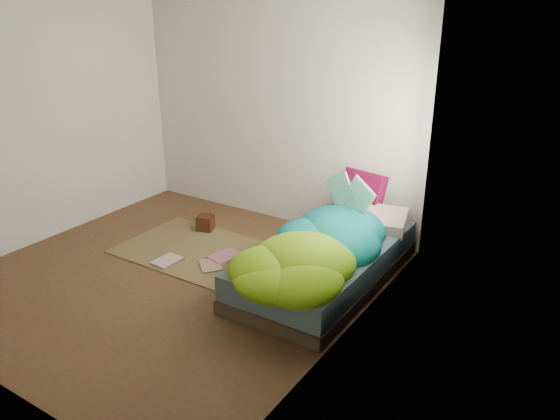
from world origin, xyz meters
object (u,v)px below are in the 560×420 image
object	(u,v)px
floor_book_b	(218,253)
floor_book_a	(160,258)
wooden_box	(206,223)
pillow_magenta	(362,193)
bed	(325,263)
open_book	(350,183)

from	to	relation	value
floor_book_b	floor_book_a	bearing A→B (deg)	-121.96
wooden_box	pillow_magenta	bearing A→B (deg)	21.88
bed	open_book	bearing A→B (deg)	89.25
open_book	floor_book_b	size ratio (longest dim) A/B	1.50
bed	pillow_magenta	xyz separation A→B (m)	(-0.08, 0.91, 0.39)
bed	floor_book_b	bearing A→B (deg)	-173.45
floor_book_a	floor_book_b	size ratio (longest dim) A/B	0.90
bed	wooden_box	size ratio (longest dim) A/B	12.00
floor_book_a	floor_book_b	xyz separation A→B (m)	(0.42, 0.40, 0.00)
pillow_magenta	wooden_box	xyz separation A→B (m)	(-1.58, -0.63, -0.47)
floor_book_a	bed	bearing A→B (deg)	21.93
floor_book_a	floor_book_b	distance (m)	0.58
pillow_magenta	floor_book_b	distance (m)	1.59
bed	wooden_box	xyz separation A→B (m)	(-1.66, 0.28, -0.07)
floor_book_b	pillow_magenta	bearing A→B (deg)	58.23
pillow_magenta	wooden_box	distance (m)	1.76
open_book	floor_book_a	bearing A→B (deg)	-132.77
wooden_box	floor_book_b	bearing A→B (deg)	-39.13
pillow_magenta	floor_book_a	xyz separation A→B (m)	(-1.49, -1.44, -0.54)
bed	floor_book_a	size ratio (longest dim) A/B	7.18
bed	pillow_magenta	size ratio (longest dim) A/B	4.51
wooden_box	floor_book_a	bearing A→B (deg)	-83.87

